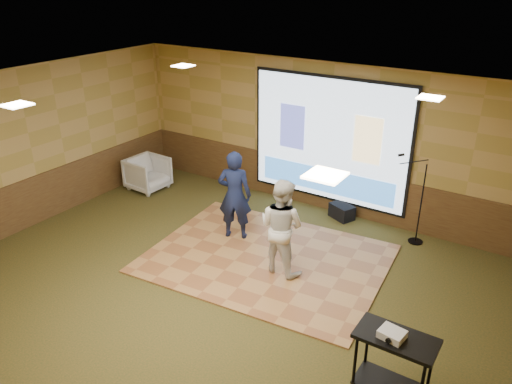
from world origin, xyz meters
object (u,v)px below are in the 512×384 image
Objects in this scene: projector_screen at (328,141)px; player_right at (282,226)px; duffel_bag at (342,211)px; dance_floor at (266,258)px; player_left at (235,195)px; projector at (392,334)px; av_table at (394,357)px; mic_stand at (416,217)px; banquet_chair at (148,174)px.

projector_screen reaches higher than player_right.
player_right reaches higher than duffel_bag.
player_left is (-0.89, 0.35, 0.85)m from dance_floor.
duffel_bag is at bearing -150.36° from player_left.
projector is (2.77, -4.19, -0.50)m from projector_screen.
player_left is at bearing -113.96° from projector_screen.
projector_screen reaches higher than av_table.
projector is 0.57× the size of duffel_bag.
duffel_bag is (-1.47, 0.15, -0.35)m from mic_stand.
player_left is 2.05× the size of banquet_chair.
banquet_chair is at bearing 156.01° from av_table.
banquet_chair is (-3.80, 1.10, 0.36)m from dance_floor.
player_right is 2.92m from projector.
av_table is (2.80, -1.84, 0.63)m from dance_floor.
banquet_chair is (-6.60, 2.94, -0.27)m from av_table.
projector is (2.76, -1.88, 0.96)m from dance_floor.
av_table is (2.81, -4.16, -0.83)m from projector_screen.
player_left is 4.27m from projector.
duffel_bag is at bearing 120.55° from av_table.
player_left is 1.03× the size of player_right.
banquet_chair is 1.74× the size of duffel_bag.
banquet_chair is (-3.79, -1.22, -1.10)m from projector_screen.
projector_screen is 1.99× the size of player_left.
player_right reaches higher than dance_floor.
av_table is at bearing -111.29° from banquet_chair.
projector_screen is 2.20m from mic_stand.
projector is 3.98m from mic_stand.
av_table reaches higher than dance_floor.
banquet_chair is (-4.19, 1.28, -0.46)m from player_right.
av_table is 7.23m from banquet_chair.
projector_screen is 4.13m from banquet_chair.
player_right is 3.45× the size of duffel_bag.
dance_floor is 2.44× the size of player_right.
projector_screen is at bearing 174.53° from mic_stand.
projector_screen is 5.09m from av_table.
av_table is at bearing -55.92° from projector_screen.
player_left reaches higher than duffel_bag.
mic_stand is at bearing -78.55° from banquet_chair.
mic_stand reaches higher than av_table.
projector is at bearing -60.16° from duffel_bag.
projector is 7.23m from banquet_chair.
av_table is 4.64m from duffel_bag.
player_right is 2.93m from av_table.
dance_floor is (0.01, -2.32, -1.46)m from projector_screen.
player_right is at bearing 134.35° from player_left.
projector_screen is 4.08× the size of banquet_chair.
projector_screen is 7.10× the size of duffel_bag.
player_right is at bearing 145.43° from av_table.
mic_stand is (2.82, 1.64, -0.37)m from player_left.
duffel_bag is (-2.34, 3.97, -0.50)m from av_table.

